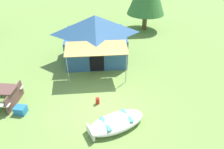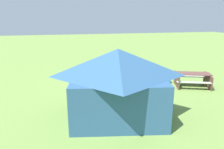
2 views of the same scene
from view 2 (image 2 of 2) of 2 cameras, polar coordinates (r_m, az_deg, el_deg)
ground_plane at (r=12.32m, az=0.04°, el=-2.63°), size 80.00×80.00×0.00m
beached_rowboat at (r=13.44m, az=-2.73°, el=-0.18°), size 2.46×1.42×0.42m
canvas_cabin_tent at (r=7.88m, az=1.55°, el=-2.32°), size 4.15×4.74×2.68m
picnic_table at (r=12.60m, az=20.93°, el=-0.94°), size 2.29×2.06×0.78m
cooler_box at (r=12.97m, az=14.54°, el=-1.47°), size 0.57×0.54×0.33m
fuel_can at (r=12.12m, az=0.41°, el=-2.19°), size 0.21×0.21×0.30m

